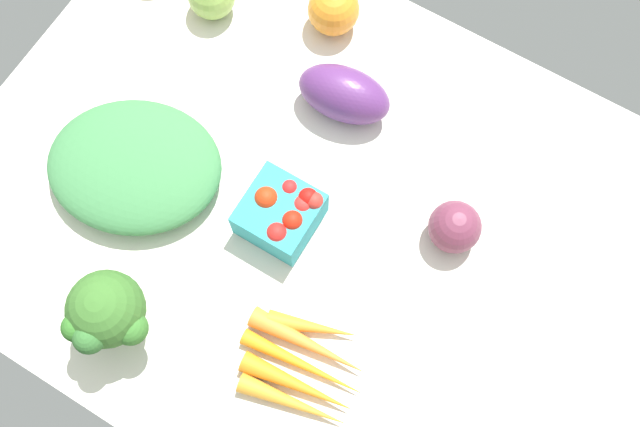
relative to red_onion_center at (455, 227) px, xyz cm
name	(u,v)px	position (x,y,z in cm)	size (l,w,h in cm)	color
tablecloth	(320,220)	(16.98, 7.25, -4.64)	(104.00, 76.00, 2.00)	silver
red_onion_center	(455,227)	(0.00, 0.00, 0.00)	(7.28, 7.28, 7.28)	brown
heirloom_tomato_orange	(334,9)	(31.44, -21.00, 0.29)	(7.85, 7.85, 7.85)	orange
berry_basket	(282,213)	(21.24, 10.29, -0.01)	(9.83, 9.83, 7.30)	teal
eggplant	(344,94)	(22.93, -9.54, 0.29)	(13.79, 7.87, 7.87)	#5C2E6D
carrot_bunch	(303,365)	(8.29, 26.17, -2.29)	(18.18, 15.64, 2.90)	orange
broccoli_head	(106,313)	(32.13, 33.82, 4.44)	(11.07, 10.87, 13.23)	#92BD7A
leafy_greens_clump	(134,166)	(42.81, 14.88, -0.57)	(24.75, 20.34, 6.14)	#3D7F47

